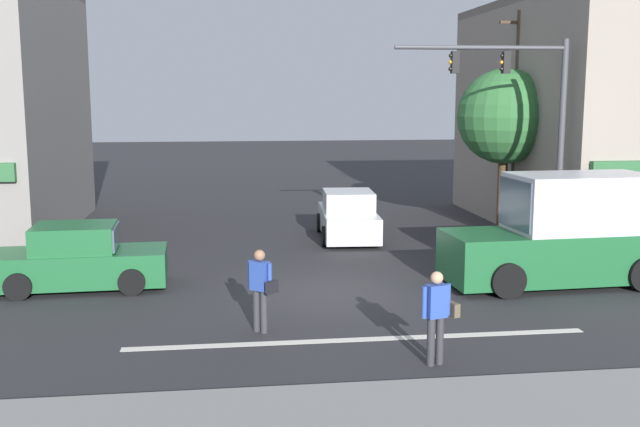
# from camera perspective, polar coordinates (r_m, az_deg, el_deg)

# --- Properties ---
(ground_plane) EXTENTS (120.00, 120.00, 0.00)m
(ground_plane) POSITION_cam_1_polar(r_m,az_deg,el_deg) (17.93, 1.02, -6.05)
(ground_plane) COLOR #2B2B2D
(lane_marking_stripe) EXTENTS (9.00, 0.24, 0.01)m
(lane_marking_stripe) POSITION_cam_1_polar(r_m,az_deg,el_deg) (14.62, 3.06, -9.56)
(lane_marking_stripe) COLOR silver
(lane_marking_stripe) RESTS_ON ground
(street_tree) EXTENTS (3.16, 3.16, 5.54)m
(street_tree) POSITION_cam_1_polar(r_m,az_deg,el_deg) (25.78, 13.90, 7.15)
(street_tree) COLOR #4C3823
(street_tree) RESTS_ON ground
(utility_pole_far_right) EXTENTS (1.40, 0.22, 7.45)m
(utility_pole_far_right) POSITION_cam_1_polar(r_m,az_deg,el_deg) (26.40, 14.73, 7.01)
(utility_pole_far_right) COLOR brown
(utility_pole_far_right) RESTS_ON ground
(traffic_light_mast) EXTENTS (4.89, 0.39, 6.20)m
(traffic_light_mast) POSITION_cam_1_polar(r_m,az_deg,el_deg) (21.92, 15.61, 7.42)
(traffic_light_mast) COLOR #47474C
(traffic_light_mast) RESTS_ON ground
(sedan_parked_curbside) EXTENTS (2.08, 4.20, 1.58)m
(sedan_parked_curbside) POSITION_cam_1_polar(r_m,az_deg,el_deg) (24.48, 2.15, -0.28)
(sedan_parked_curbside) COLOR silver
(sedan_parked_curbside) RESTS_ON ground
(sedan_crossing_center) EXTENTS (4.16, 2.00, 1.58)m
(sedan_crossing_center) POSITION_cam_1_polar(r_m,az_deg,el_deg) (19.04, -17.88, -3.40)
(sedan_crossing_center) COLOR #1E6033
(sedan_crossing_center) RESTS_ON ground
(box_truck_crossing_leftbound) EXTENTS (5.69, 2.45, 2.75)m
(box_truck_crossing_leftbound) POSITION_cam_1_polar(r_m,az_deg,el_deg) (19.44, 18.24, -1.54)
(box_truck_crossing_leftbound) COLOR #1E6033
(box_truck_crossing_leftbound) RESTS_ON ground
(pedestrian_foreground_with_bag) EXTENTS (0.69, 0.36, 1.67)m
(pedestrian_foreground_with_bag) POSITION_cam_1_polar(r_m,az_deg,el_deg) (13.19, 8.92, -7.42)
(pedestrian_foreground_with_bag) COLOR #333338
(pedestrian_foreground_with_bag) RESTS_ON ground
(pedestrian_mid_crossing) EXTENTS (0.59, 0.58, 1.67)m
(pedestrian_mid_crossing) POSITION_cam_1_polar(r_m,az_deg,el_deg) (14.82, -4.53, -5.51)
(pedestrian_mid_crossing) COLOR #333338
(pedestrian_mid_crossing) RESTS_ON ground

